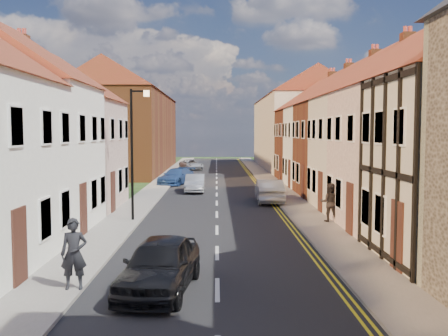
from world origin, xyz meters
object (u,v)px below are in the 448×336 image
lamppost (134,146)px  car_near (160,265)px  car_mid (195,183)px  pedestrian_left (74,254)px  car_mid_b (269,191)px  car_distant (191,165)px  pedestrian_right (330,202)px  car_far (176,176)px

lamppost → car_near: (2.31, -10.06, -2.83)m
car_mid → pedestrian_left: (-2.20, -21.76, 0.43)m
car_near → car_mid: size_ratio=1.12×
lamppost → pedestrian_left: (0.11, -10.19, -2.50)m
car_mid → car_mid_b: size_ratio=0.89×
car_mid → car_mid_b: (4.59, -5.28, 0.08)m
car_distant → car_mid: bearing=-106.3°
car_distant → car_mid_b: size_ratio=0.97×
car_mid → pedestrian_right: (6.60, -12.19, 0.38)m
lamppost → pedestrian_right: size_ratio=3.43×
lamppost → car_distant: bearing=88.2°
pedestrian_left → pedestrian_right: (8.80, 9.57, -0.05)m
car_mid → car_mid_b: 7.00m
car_mid_b → car_far: bearing=-58.0°
car_near → car_distant: bearing=99.2°
pedestrian_right → car_mid_b: (-2.01, 6.91, -0.30)m
car_mid → pedestrian_right: bearing=-61.4°
lamppost → car_mid_b: bearing=42.3°
car_distant → pedestrian_right: pedestrian_right is taller
car_mid → car_far: (-1.70, 5.02, 0.02)m
car_near → car_mid_b: bearing=81.8°
car_far → lamppost: bearing=-72.6°
lamppost → car_mid: lamppost is taller
car_mid → pedestrian_right: 13.87m
pedestrian_left → car_mid_b: size_ratio=0.44×
pedestrian_right → car_mid_b: pedestrian_right is taller
car_near → car_distant: (-1.28, 42.04, -0.14)m
lamppost → car_near: bearing=-77.1°
car_mid → car_far: 5.30m
lamppost → car_distant: size_ratio=1.47×
car_mid → pedestrian_right: pedestrian_right is taller
lamppost → pedestrian_right: lamppost is taller
pedestrian_right → car_mid_b: bearing=-64.1°
lamppost → car_mid_b: size_ratio=1.43×
car_far → pedestrian_left: bearing=-71.6°
car_near → car_mid_b: car_near is taller
lamppost → pedestrian_left: 10.50m
car_distant → pedestrian_left: bearing=-111.1°
pedestrian_left → car_mid: bearing=77.5°
pedestrian_left → lamppost: bearing=83.9°
lamppost → car_mid_b: 9.76m
car_far → car_mid_b: size_ratio=1.04×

